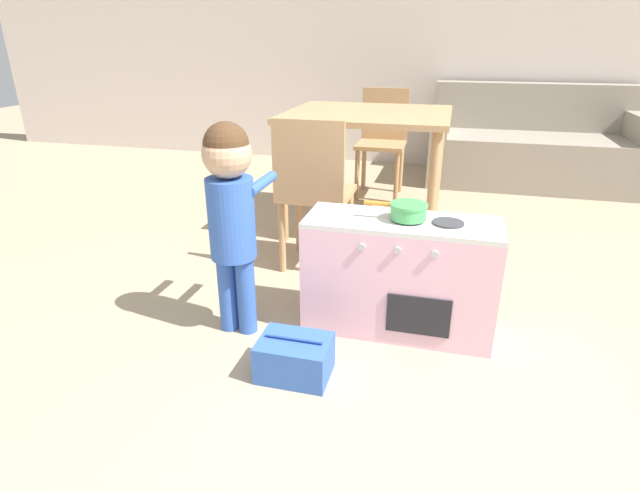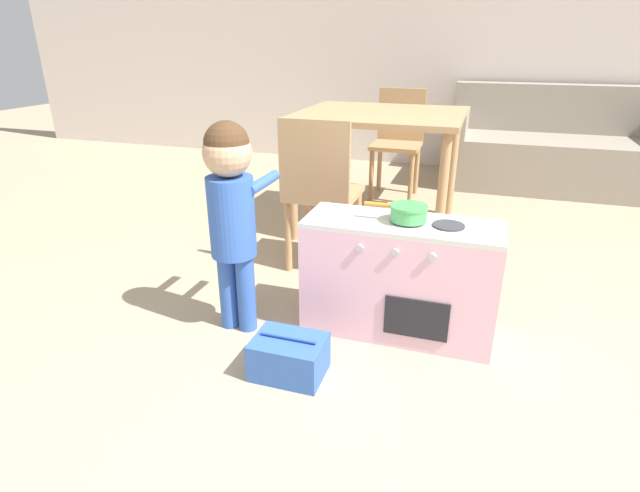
{
  "view_description": "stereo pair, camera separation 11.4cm",
  "coord_description": "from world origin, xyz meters",
  "px_view_note": "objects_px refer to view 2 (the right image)",
  "views": [
    {
      "loc": [
        0.09,
        -0.97,
        1.18
      ],
      "look_at": [
        -0.4,
        0.9,
        0.38
      ],
      "focal_mm": 28.0,
      "sensor_mm": 36.0,
      "label": 1
    },
    {
      "loc": [
        0.2,
        -0.94,
        1.18
      ],
      "look_at": [
        -0.4,
        0.9,
        0.38
      ],
      "focal_mm": 28.0,
      "sensor_mm": 36.0,
      "label": 2
    }
  ],
  "objects_px": {
    "child_figure": "(231,200)",
    "dining_chair_far": "(398,140)",
    "couch": "(553,150)",
    "play_kitchen": "(399,278)",
    "toy_basket": "(289,356)",
    "toy_pot": "(408,212)",
    "dining_table": "(380,128)",
    "dining_chair_near": "(321,190)"
  },
  "relations": [
    {
      "from": "couch",
      "to": "play_kitchen",
      "type": "bearing_deg",
      "value": -107.04
    },
    {
      "from": "dining_chair_near",
      "to": "child_figure",
      "type": "bearing_deg",
      "value": -102.21
    },
    {
      "from": "couch",
      "to": "dining_chair_near",
      "type": "bearing_deg",
      "value": -121.21
    },
    {
      "from": "toy_pot",
      "to": "dining_table",
      "type": "relative_size",
      "value": 0.25
    },
    {
      "from": "dining_chair_near",
      "to": "couch",
      "type": "xyz_separation_m",
      "value": [
        1.35,
        2.24,
        -0.14
      ]
    },
    {
      "from": "play_kitchen",
      "to": "dining_table",
      "type": "xyz_separation_m",
      "value": [
        -0.36,
        1.26,
        0.41
      ]
    },
    {
      "from": "couch",
      "to": "toy_pot",
      "type": "bearing_deg",
      "value": -106.73
    },
    {
      "from": "dining_chair_near",
      "to": "dining_chair_far",
      "type": "height_order",
      "value": "same"
    },
    {
      "from": "child_figure",
      "to": "couch",
      "type": "distance_m",
      "value": 3.31
    },
    {
      "from": "dining_table",
      "to": "play_kitchen",
      "type": "bearing_deg",
      "value": -73.97
    },
    {
      "from": "dining_chair_far",
      "to": "couch",
      "type": "bearing_deg",
      "value": -149.59
    },
    {
      "from": "play_kitchen",
      "to": "couch",
      "type": "xyz_separation_m",
      "value": [
        0.84,
        2.74,
        0.05
      ]
    },
    {
      "from": "dining_chair_near",
      "to": "play_kitchen",
      "type": "bearing_deg",
      "value": -44.62
    },
    {
      "from": "dining_chair_near",
      "to": "dining_table",
      "type": "bearing_deg",
      "value": 78.64
    },
    {
      "from": "child_figure",
      "to": "dining_chair_far",
      "type": "xyz_separation_m",
      "value": [
        0.29,
        2.22,
        -0.14
      ]
    },
    {
      "from": "play_kitchen",
      "to": "child_figure",
      "type": "height_order",
      "value": "child_figure"
    },
    {
      "from": "toy_basket",
      "to": "dining_chair_far",
      "type": "xyz_separation_m",
      "value": [
        -0.04,
        2.47,
        0.37
      ]
    },
    {
      "from": "dining_table",
      "to": "couch",
      "type": "bearing_deg",
      "value": 50.92
    },
    {
      "from": "dining_table",
      "to": "couch",
      "type": "xyz_separation_m",
      "value": [
        1.2,
        1.48,
        -0.36
      ]
    },
    {
      "from": "toy_basket",
      "to": "couch",
      "type": "relative_size",
      "value": 0.16
    },
    {
      "from": "dining_table",
      "to": "dining_chair_far",
      "type": "xyz_separation_m",
      "value": [
        -0.01,
        0.77,
        -0.21
      ]
    },
    {
      "from": "play_kitchen",
      "to": "couch",
      "type": "height_order",
      "value": "couch"
    },
    {
      "from": "play_kitchen",
      "to": "dining_chair_far",
      "type": "height_order",
      "value": "dining_chair_far"
    },
    {
      "from": "dining_chair_far",
      "to": "dining_chair_near",
      "type": "bearing_deg",
      "value": 84.68
    },
    {
      "from": "toy_pot",
      "to": "dining_chair_near",
      "type": "xyz_separation_m",
      "value": [
        -0.53,
        0.51,
        -0.1
      ]
    },
    {
      "from": "toy_pot",
      "to": "child_figure",
      "type": "distance_m",
      "value": 0.71
    },
    {
      "from": "child_figure",
      "to": "toy_basket",
      "type": "height_order",
      "value": "child_figure"
    },
    {
      "from": "play_kitchen",
      "to": "toy_pot",
      "type": "height_order",
      "value": "toy_pot"
    },
    {
      "from": "child_figure",
      "to": "toy_basket",
      "type": "xyz_separation_m",
      "value": [
        0.33,
        -0.25,
        -0.51
      ]
    },
    {
      "from": "dining_chair_near",
      "to": "dining_chair_far",
      "type": "distance_m",
      "value": 1.53
    },
    {
      "from": "toy_basket",
      "to": "dining_table",
      "type": "bearing_deg",
      "value": 91.04
    },
    {
      "from": "play_kitchen",
      "to": "dining_chair_near",
      "type": "distance_m",
      "value": 0.75
    },
    {
      "from": "toy_basket",
      "to": "dining_table",
      "type": "relative_size",
      "value": 0.26
    },
    {
      "from": "dining_chair_far",
      "to": "couch",
      "type": "xyz_separation_m",
      "value": [
        1.21,
        0.71,
        -0.14
      ]
    },
    {
      "from": "toy_pot",
      "to": "toy_basket",
      "type": "xyz_separation_m",
      "value": [
        -0.35,
        -0.44,
        -0.47
      ]
    },
    {
      "from": "toy_basket",
      "to": "toy_pot",
      "type": "bearing_deg",
      "value": 51.64
    },
    {
      "from": "toy_pot",
      "to": "dining_chair_near",
      "type": "distance_m",
      "value": 0.74
    },
    {
      "from": "toy_basket",
      "to": "dining_table",
      "type": "distance_m",
      "value": 1.8
    },
    {
      "from": "toy_pot",
      "to": "dining_table",
      "type": "xyz_separation_m",
      "value": [
        -0.38,
        1.26,
        0.11
      ]
    },
    {
      "from": "child_figure",
      "to": "dining_table",
      "type": "height_order",
      "value": "child_figure"
    },
    {
      "from": "toy_pot",
      "to": "dining_table",
      "type": "distance_m",
      "value": 1.32
    },
    {
      "from": "play_kitchen",
      "to": "toy_pot",
      "type": "bearing_deg",
      "value": 1.64
    }
  ]
}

